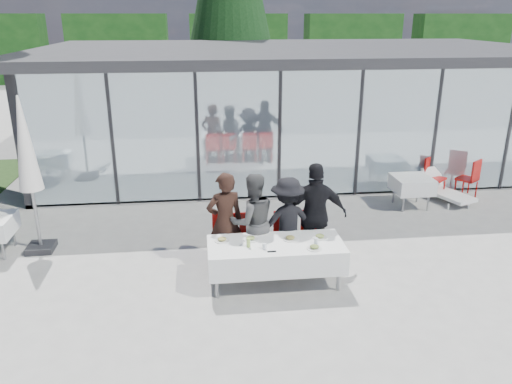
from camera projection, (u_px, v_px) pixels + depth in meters
ground at (256, 283)px, 8.53m from camera, size 90.00×90.00×0.00m
pavilion at (289, 88)px, 15.67m from camera, size 14.80×8.80×3.44m
treeline at (179, 48)px, 33.78m from camera, size 62.50×2.00×4.40m
dining_table at (276, 255)px, 8.34m from camera, size 2.26×0.96×0.75m
diner_a at (225, 222)px, 8.73m from camera, size 0.80×0.80×1.81m
diner_chair_a at (225, 238)px, 8.95m from camera, size 0.44×0.44×0.97m
diner_b at (253, 222)px, 8.79m from camera, size 1.01×1.01×1.77m
diner_chair_b at (252, 237)px, 9.00m from camera, size 0.44×0.44×0.97m
diner_c at (287, 222)px, 8.88m from camera, size 1.16×1.16×1.67m
diner_chair_c at (286, 235)px, 9.07m from camera, size 0.44×0.44×0.97m
diner_d at (316, 215)px, 8.89m from camera, size 1.17×1.17×1.91m
diner_chair_d at (313, 234)px, 9.13m from camera, size 0.44×0.44×0.97m
plate_a at (222, 240)px, 8.34m from camera, size 0.25×0.25×0.07m
plate_b at (251, 239)px, 8.38m from camera, size 0.25×0.25×0.07m
plate_c at (290, 238)px, 8.40m from camera, size 0.25×0.25×0.07m
plate_d at (320, 237)px, 8.45m from camera, size 0.25×0.25×0.07m
plate_extra at (314, 247)px, 8.06m from camera, size 0.25×0.25×0.07m
juice_bottle at (248, 243)px, 8.12m from camera, size 0.06×0.06×0.15m
drinking_glasses at (290, 243)px, 8.15m from camera, size 0.95×0.17×0.10m
folded_eyeglasses at (272, 252)px, 7.96m from camera, size 0.14×0.03×0.01m
spare_table_right at (412, 185)px, 11.74m from camera, size 0.86×0.86×0.74m
spare_chair_a at (432, 174)px, 12.54m from camera, size 0.62×0.62×0.97m
spare_chair_b at (471, 176)px, 12.37m from camera, size 0.61×0.61×0.97m
market_umbrella at (26, 154)px, 9.06m from camera, size 0.50×0.50×3.00m
lounger at (443, 189)px, 12.32m from camera, size 1.04×1.46×0.72m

